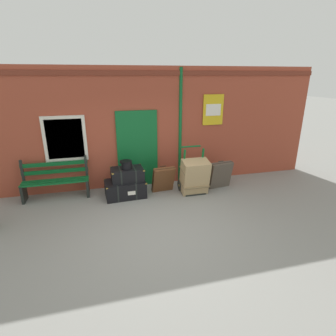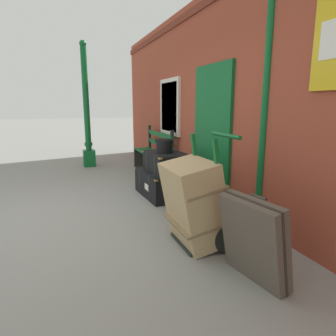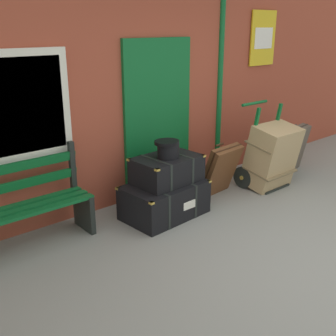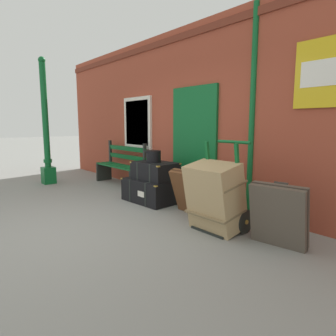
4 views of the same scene
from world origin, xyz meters
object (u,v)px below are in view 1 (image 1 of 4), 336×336
(round_hatbox, at_px, (126,164))
(steamer_trunk_middle, at_px, (127,174))
(platform_bench, at_px, (56,181))
(suitcase_charcoal, at_px, (163,179))
(steamer_trunk_base, at_px, (125,189))
(large_brown_trunk, at_px, (195,176))
(suitcase_slate, at_px, (220,175))
(porters_trolley, at_px, (192,181))

(round_hatbox, bearing_deg, steamer_trunk_middle, 72.80)
(platform_bench, distance_m, suitcase_charcoal, 2.73)
(steamer_trunk_base, xyz_separation_m, large_brown_trunk, (1.78, -0.27, 0.26))
(steamer_trunk_base, xyz_separation_m, steamer_trunk_middle, (0.07, 0.04, 0.37))
(steamer_trunk_base, relative_size, large_brown_trunk, 1.10)
(steamer_trunk_middle, bearing_deg, suitcase_slate, -2.86)
(large_brown_trunk, height_order, suitcase_slate, large_brown_trunk)
(round_hatbox, height_order, suitcase_slate, round_hatbox)
(steamer_trunk_middle, xyz_separation_m, round_hatbox, (-0.01, -0.03, 0.28))
(large_brown_trunk, distance_m, suitcase_charcoal, 0.83)
(round_hatbox, relative_size, porters_trolley, 0.25)
(platform_bench, bearing_deg, large_brown_trunk, -10.76)
(large_brown_trunk, distance_m, suitcase_slate, 0.84)
(steamer_trunk_base, distance_m, round_hatbox, 0.65)
(large_brown_trunk, bearing_deg, platform_bench, 169.24)
(round_hatbox, height_order, suitcase_charcoal, round_hatbox)
(large_brown_trunk, bearing_deg, round_hatbox, 170.73)
(porters_trolley, bearing_deg, steamer_trunk_base, 176.88)
(suitcase_slate, bearing_deg, platform_bench, 173.65)
(porters_trolley, relative_size, suitcase_slate, 1.57)
(steamer_trunk_middle, distance_m, round_hatbox, 0.28)
(steamer_trunk_middle, height_order, large_brown_trunk, large_brown_trunk)
(steamer_trunk_base, height_order, porters_trolley, porters_trolley)
(round_hatbox, bearing_deg, suitcase_slate, -2.21)
(large_brown_trunk, xyz_separation_m, suitcase_slate, (0.82, 0.18, -0.10))
(steamer_trunk_base, distance_m, large_brown_trunk, 1.82)
(steamer_trunk_base, relative_size, round_hatbox, 3.44)
(steamer_trunk_middle, relative_size, suitcase_charcoal, 1.14)
(steamer_trunk_base, height_order, suitcase_charcoal, suitcase_charcoal)
(steamer_trunk_base, bearing_deg, suitcase_slate, -1.90)
(suitcase_slate, bearing_deg, porters_trolley, -179.23)
(steamer_trunk_middle, relative_size, large_brown_trunk, 0.88)
(suitcase_slate, bearing_deg, steamer_trunk_middle, 177.14)
(suitcase_slate, distance_m, suitcase_charcoal, 1.59)
(large_brown_trunk, bearing_deg, suitcase_charcoal, 160.23)
(steamer_trunk_middle, bearing_deg, platform_bench, 168.75)
(round_hatbox, height_order, large_brown_trunk, round_hatbox)
(porters_trolley, bearing_deg, suitcase_slate, 0.77)
(large_brown_trunk, relative_size, suitcase_charcoal, 1.29)
(platform_bench, xyz_separation_m, suitcase_charcoal, (2.70, -0.38, -0.08))
(large_brown_trunk, bearing_deg, suitcase_slate, 12.60)
(platform_bench, height_order, steamer_trunk_base, platform_bench)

